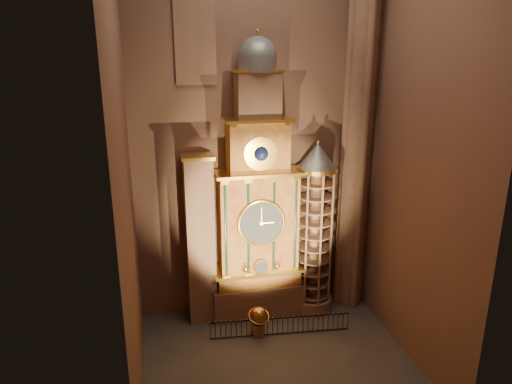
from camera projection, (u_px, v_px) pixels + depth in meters
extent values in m
plane|color=#383330|center=(278.00, 361.00, 24.06)|extent=(14.00, 14.00, 0.00)
plane|color=brown|center=(254.00, 135.00, 26.48)|extent=(22.00, 0.00, 22.00)
plane|color=brown|center=(123.00, 165.00, 19.41)|extent=(0.00, 22.00, 22.00)
plane|color=brown|center=(419.00, 150.00, 22.35)|extent=(0.00, 22.00, 22.00)
cube|color=#8C634C|center=(257.00, 297.00, 28.44)|extent=(5.60, 2.20, 2.00)
cube|color=maroon|center=(257.00, 275.00, 28.01)|extent=(5.00, 2.00, 1.00)
cube|color=#EEB846|center=(257.00, 267.00, 27.80)|extent=(5.40, 2.30, 0.18)
cube|color=maroon|center=(257.00, 222.00, 27.00)|extent=(4.60, 2.00, 6.00)
cylinder|color=black|center=(225.00, 230.00, 25.76)|extent=(0.32, 0.32, 5.60)
cylinder|color=black|center=(248.00, 228.00, 26.04)|extent=(0.32, 0.32, 5.60)
cylinder|color=black|center=(273.00, 226.00, 26.35)|extent=(0.32, 0.32, 5.60)
cylinder|color=black|center=(295.00, 224.00, 26.62)|extent=(0.32, 0.32, 5.60)
cube|color=#EEB846|center=(258.00, 172.00, 26.07)|extent=(5.00, 2.25, 0.18)
cylinder|color=#2D3033|center=(261.00, 223.00, 25.97)|extent=(2.60, 0.12, 2.60)
torus|color=#EEB846|center=(261.00, 223.00, 25.92)|extent=(2.80, 0.16, 2.80)
cylinder|color=#EEB846|center=(262.00, 267.00, 26.61)|extent=(0.90, 0.10, 0.90)
sphere|color=#EEB846|center=(246.00, 269.00, 26.47)|extent=(0.36, 0.36, 0.36)
sphere|color=#EEB846|center=(277.00, 266.00, 26.87)|extent=(0.36, 0.36, 0.36)
cube|color=maroon|center=(257.00, 147.00, 25.69)|extent=(3.40, 1.80, 3.00)
sphere|color=#0C1140|center=(261.00, 154.00, 24.90)|extent=(0.80, 0.80, 0.80)
cube|color=#EEB846|center=(258.00, 120.00, 25.20)|extent=(3.80, 2.00, 0.15)
cube|color=#8C634C|center=(257.00, 96.00, 24.88)|extent=(2.40, 1.60, 2.60)
sphere|color=slate|center=(257.00, 56.00, 24.28)|extent=(2.10, 2.10, 2.10)
cylinder|color=#EEB846|center=(257.00, 39.00, 24.02)|extent=(0.14, 0.14, 0.80)
cube|color=#8C634C|center=(201.00, 242.00, 26.57)|extent=(1.60, 1.40, 10.00)
cube|color=#EEB846|center=(202.00, 277.00, 26.76)|extent=(1.35, 0.10, 2.10)
cube|color=#512A15|center=(203.00, 277.00, 26.70)|extent=(1.05, 0.04, 1.75)
cube|color=#EEB846|center=(201.00, 235.00, 26.01)|extent=(1.35, 0.10, 2.10)
cube|color=#512A15|center=(201.00, 236.00, 25.95)|extent=(1.05, 0.04, 1.75)
cube|color=#EEB846|center=(199.00, 192.00, 25.25)|extent=(1.35, 0.10, 2.10)
cube|color=#512A15|center=(199.00, 192.00, 25.20)|extent=(1.05, 0.04, 1.75)
cube|color=#EEB846|center=(197.00, 157.00, 25.10)|extent=(1.80, 1.60, 0.20)
cylinder|color=#8C634C|center=(312.00, 301.00, 29.07)|extent=(2.50, 2.50, 0.80)
cylinder|color=#8C634C|center=(314.00, 236.00, 27.77)|extent=(0.70, 0.70, 8.20)
cylinder|color=#EEB846|center=(317.00, 169.00, 26.55)|extent=(2.40, 2.40, 0.25)
cone|color=slate|center=(318.00, 156.00, 26.32)|extent=(2.30, 2.30, 1.50)
sphere|color=#EEB846|center=(318.00, 142.00, 26.09)|extent=(0.20, 0.20, 0.20)
cylinder|color=#8C634C|center=(358.00, 134.00, 26.83)|extent=(1.60, 1.60, 22.00)
cylinder|color=#8C634C|center=(371.00, 134.00, 27.00)|extent=(0.44, 0.44, 22.00)
cylinder|color=#8C634C|center=(346.00, 135.00, 26.66)|extent=(0.44, 0.44, 22.00)
cylinder|color=#8C634C|center=(353.00, 132.00, 27.58)|extent=(0.44, 0.44, 22.00)
cylinder|color=#8C634C|center=(364.00, 136.00, 26.08)|extent=(0.44, 0.44, 22.00)
cube|color=navy|center=(195.00, 35.00, 24.17)|extent=(2.00, 0.10, 5.00)
cube|color=#8C634C|center=(195.00, 35.00, 24.11)|extent=(2.20, 0.06, 5.20)
cylinder|color=#8C634C|center=(259.00, 329.00, 26.17)|extent=(0.66, 0.66, 0.77)
sphere|color=#B57233|center=(259.00, 316.00, 25.91)|extent=(0.99, 0.99, 0.99)
torus|color=#B57233|center=(259.00, 316.00, 25.91)|extent=(1.38, 1.32, 0.53)
cube|color=black|center=(280.00, 318.00, 25.95)|extent=(7.99, 0.80, 0.05)
cube|color=black|center=(280.00, 334.00, 26.25)|extent=(7.99, 0.80, 0.05)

